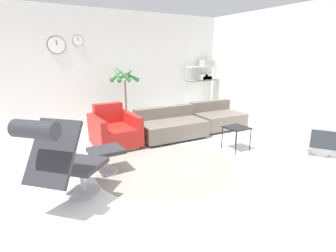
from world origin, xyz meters
TOP-DOWN VIEW (x-y plane):
  - ground_plane at (0.00, 0.00)m, footprint 12.00×12.00m
  - wall_back at (-0.00, 3.00)m, footprint 12.00×0.09m
  - wall_right at (3.56, 0.00)m, footprint 0.06×12.00m
  - round_rug at (0.03, -0.10)m, footprint 2.18×2.18m
  - lounge_chair at (-1.55, -0.48)m, footprint 1.10×1.08m
  - ottoman at (-0.82, 0.22)m, footprint 0.50×0.43m
  - armchair_red at (-0.31, 1.29)m, footprint 0.82×0.92m
  - couch_low at (0.92, 1.20)m, footprint 1.45×0.95m
  - couch_second at (2.30, 1.25)m, footprint 1.17×0.93m
  - side_table at (1.60, -0.09)m, footprint 0.41×0.41m
  - crt_television at (2.76, -1.07)m, footprint 0.66×0.66m
  - potted_plant at (0.36, 2.36)m, footprint 0.66×0.68m
  - shelf_unit at (2.99, 2.70)m, footprint 0.93×0.28m

SIDE VIEW (x-z plane):
  - ground_plane at x=0.00m, z-range 0.00..0.00m
  - round_rug at x=0.03m, z-range 0.00..0.01m
  - couch_low at x=0.92m, z-range -0.08..0.55m
  - couch_second at x=2.30m, z-range -0.08..0.55m
  - ottoman at x=-0.82m, z-range 0.10..0.47m
  - armchair_red at x=-0.31m, z-range -0.11..0.70m
  - crt_television at x=2.76m, z-range 0.03..0.56m
  - side_table at x=1.60m, z-range 0.17..0.61m
  - lounge_chair at x=-1.55m, z-range 0.09..1.23m
  - potted_plant at x=0.36m, z-range 0.05..1.58m
  - shelf_unit at x=2.99m, z-range 0.19..2.21m
  - wall_right at x=3.56m, z-range 0.00..2.80m
  - wall_back at x=0.00m, z-range 0.00..2.80m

